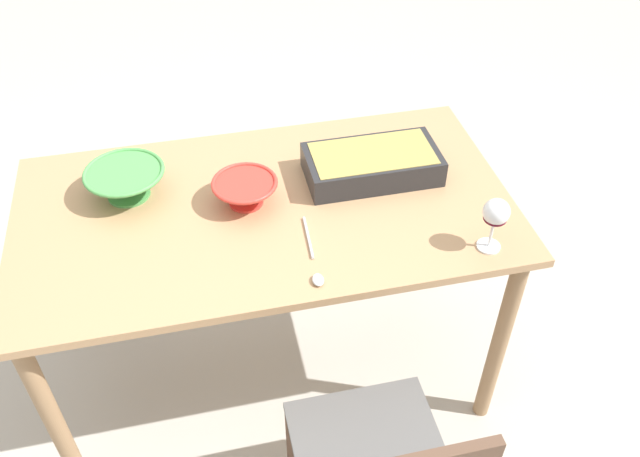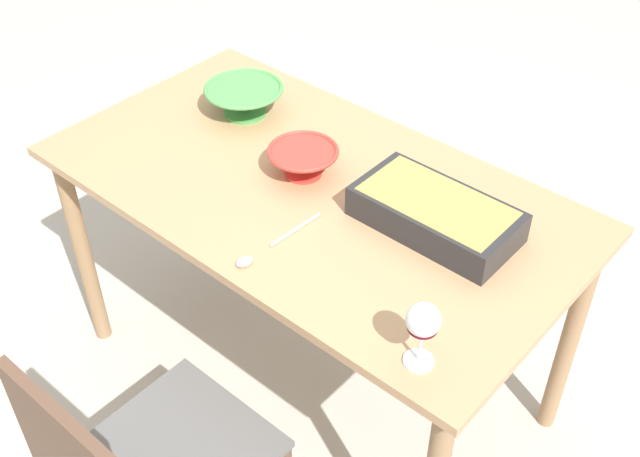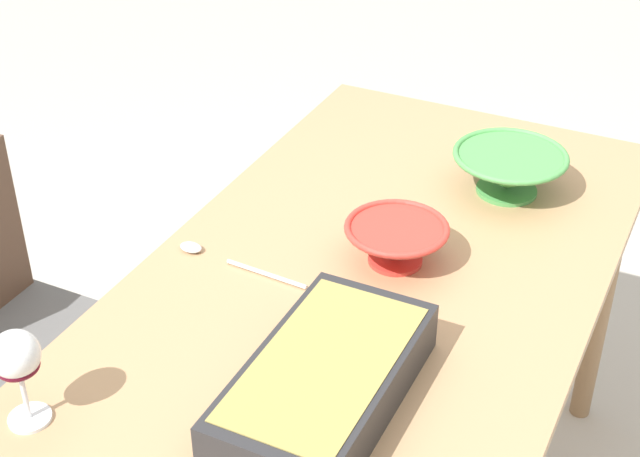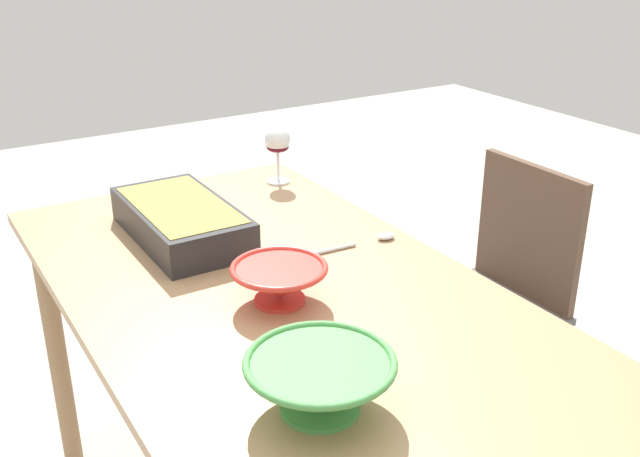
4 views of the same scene
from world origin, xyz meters
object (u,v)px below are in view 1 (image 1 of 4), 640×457
wine_glass (496,215)px  dining_table (266,230)px  mixing_bowl (245,191)px  small_bowl (126,181)px  casserole_dish (372,163)px  serving_spoon (314,264)px

wine_glass → dining_table: bearing=151.5°
wine_glass → mixing_bowl: size_ratio=0.85×
wine_glass → small_bowl: wine_glass is taller
casserole_dish → small_bowl: small_bowl is taller
mixing_bowl → small_bowl: size_ratio=0.82×
dining_table → serving_spoon: size_ratio=5.30×
dining_table → small_bowl: bearing=160.4°
casserole_dish → serving_spoon: 0.42m
wine_glass → serving_spoon: (-0.47, 0.03, -0.11)m
mixing_bowl → serving_spoon: size_ratio=0.70×
casserole_dish → mixing_bowl: (-0.39, -0.05, -0.00)m
dining_table → mixing_bowl: size_ratio=7.52×
wine_glass → mixing_bowl: bearing=151.7°
small_bowl → mixing_bowl: bearing=-18.5°
small_bowl → serving_spoon: 0.62m
wine_glass → serving_spoon: bearing=175.8°
dining_table → casserole_dish: bearing=11.5°
mixing_bowl → wine_glass: bearing=-28.3°
dining_table → wine_glass: wine_glass is taller
dining_table → mixing_bowl: mixing_bowl is taller
dining_table → mixing_bowl: 0.15m
dining_table → casserole_dish: 0.37m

